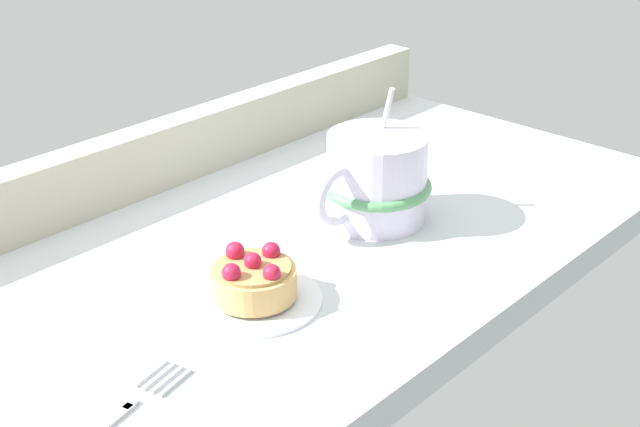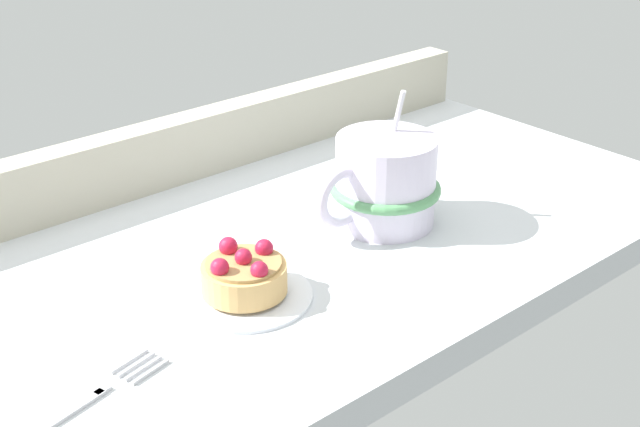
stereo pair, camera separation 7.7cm
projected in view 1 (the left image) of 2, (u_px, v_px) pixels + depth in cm
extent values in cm
cube|color=silver|center=(270.00, 268.00, 80.14)|extent=(87.99, 41.33, 3.00)
cube|color=#B2AD99|center=(137.00, 163.00, 89.57)|extent=(86.23, 3.23, 6.67)
cylinder|color=silver|center=(254.00, 298.00, 72.03)|extent=(11.18, 11.18, 0.63)
cylinder|color=silver|center=(254.00, 300.00, 72.09)|extent=(6.15, 6.15, 0.32)
cylinder|color=tan|center=(254.00, 282.00, 71.36)|extent=(7.04, 7.04, 2.40)
cylinder|color=#AB854F|center=(253.00, 267.00, 70.76)|extent=(6.20, 6.20, 0.30)
sphere|color=#B71938|center=(253.00, 261.00, 70.51)|extent=(1.42, 1.42, 1.42)
sphere|color=#B71938|center=(271.00, 251.00, 72.25)|extent=(1.55, 1.55, 1.55)
sphere|color=#B71938|center=(235.00, 251.00, 71.94)|extent=(1.59, 1.59, 1.59)
sphere|color=#B71938|center=(231.00, 273.00, 68.93)|extent=(1.51, 1.51, 1.51)
sphere|color=#B71938|center=(272.00, 273.00, 69.03)|extent=(1.44, 1.44, 1.44)
cylinder|color=silver|center=(377.00, 178.00, 83.83)|extent=(9.52, 9.52, 8.62)
torus|color=#569960|center=(376.00, 185.00, 84.17)|extent=(10.60, 10.60, 1.03)
torus|color=silver|center=(337.00, 196.00, 80.13)|extent=(5.93, 1.11, 5.93)
cylinder|color=silver|center=(385.00, 119.00, 83.20)|extent=(0.71, 1.87, 6.34)
cube|color=#B7B7BC|center=(131.00, 403.00, 59.87)|extent=(1.29, 0.81, 0.60)
cube|color=#B7B7BC|center=(176.00, 381.00, 62.09)|extent=(3.47, 0.99, 0.60)
cube|color=#B7B7BC|center=(168.00, 378.00, 62.42)|extent=(3.47, 0.99, 0.60)
cube|color=#B7B7BC|center=(160.00, 375.00, 62.75)|extent=(3.47, 0.99, 0.60)
cube|color=#B7B7BC|center=(152.00, 372.00, 63.08)|extent=(3.47, 0.99, 0.60)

